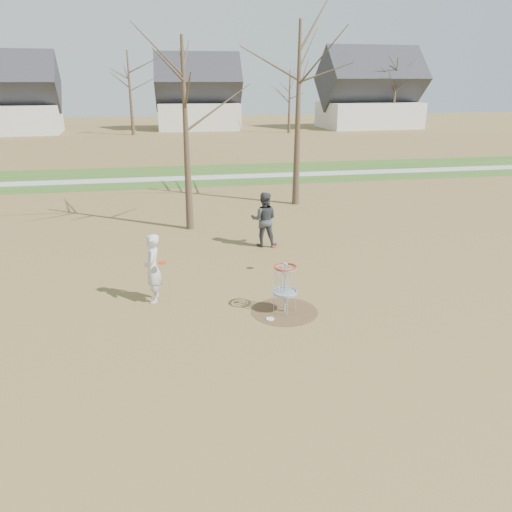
# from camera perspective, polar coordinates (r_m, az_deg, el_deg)

# --- Properties ---
(ground) EXTENTS (160.00, 160.00, 0.00)m
(ground) POSITION_cam_1_polar(r_m,az_deg,el_deg) (13.53, 3.28, -6.35)
(ground) COLOR brown
(ground) RESTS_ON ground
(green_band) EXTENTS (160.00, 8.00, 0.01)m
(green_band) POSITION_cam_1_polar(r_m,az_deg,el_deg) (33.46, -5.40, 9.24)
(green_band) COLOR #2D5119
(green_band) RESTS_ON ground
(footpath) EXTENTS (160.00, 1.50, 0.01)m
(footpath) POSITION_cam_1_polar(r_m,az_deg,el_deg) (32.48, -5.23, 8.95)
(footpath) COLOR #9E9E99
(footpath) RESTS_ON green_band
(dirt_circle) EXTENTS (1.80, 1.80, 0.01)m
(dirt_circle) POSITION_cam_1_polar(r_m,az_deg,el_deg) (13.52, 3.28, -6.34)
(dirt_circle) COLOR #47331E
(dirt_circle) RESTS_ON ground
(player_standing) EXTENTS (0.50, 0.73, 1.95)m
(player_standing) POSITION_cam_1_polar(r_m,az_deg,el_deg) (14.05, -11.72, -1.41)
(player_standing) COLOR silver
(player_standing) RESTS_ON ground
(player_throwing) EXTENTS (1.15, 0.99, 2.04)m
(player_throwing) POSITION_cam_1_polar(r_m,az_deg,el_deg) (18.49, 0.92, 4.20)
(player_throwing) COLOR #38393E
(player_throwing) RESTS_ON ground
(disc_grounded) EXTENTS (0.22, 0.22, 0.02)m
(disc_grounded) POSITION_cam_1_polar(r_m,az_deg,el_deg) (13.07, 1.63, -7.20)
(disc_grounded) COLOR silver
(disc_grounded) RESTS_ON dirt_circle
(discs_in_play) EXTENTS (3.78, 2.07, 0.43)m
(discs_in_play) POSITION_cam_1_polar(r_m,az_deg,el_deg) (14.75, -3.43, 0.24)
(discs_in_play) COLOR #DE3C0B
(discs_in_play) RESTS_ON ground
(disc_golf_basket) EXTENTS (0.64, 0.64, 1.35)m
(disc_golf_basket) POSITION_cam_1_polar(r_m,az_deg,el_deg) (13.15, 3.35, -2.77)
(disc_golf_basket) COLOR #9EA3AD
(disc_golf_basket) RESTS_ON ground
(bare_trees) EXTENTS (52.62, 44.98, 9.00)m
(bare_trees) POSITION_cam_1_polar(r_m,az_deg,el_deg) (47.84, -5.18, 18.72)
(bare_trees) COLOR #382B1E
(bare_trees) RESTS_ON ground
(houses_row) EXTENTS (56.51, 10.01, 7.26)m
(houses_row) POSITION_cam_1_polar(r_m,az_deg,el_deg) (64.82, -4.35, 17.29)
(houses_row) COLOR silver
(houses_row) RESTS_ON ground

